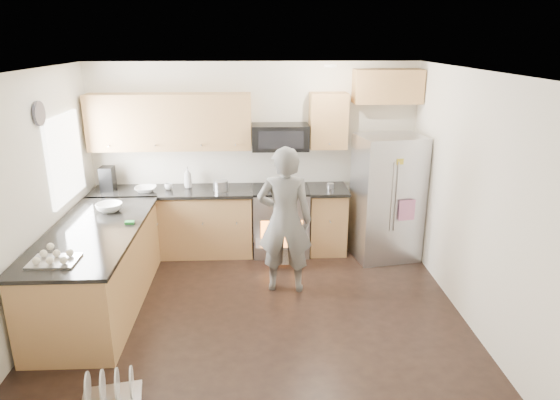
{
  "coord_description": "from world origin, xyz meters",
  "views": [
    {
      "loc": [
        0.04,
        -4.85,
        2.91
      ],
      "look_at": [
        0.29,
        0.5,
        1.15
      ],
      "focal_mm": 32.0,
      "sensor_mm": 36.0,
      "label": 1
    }
  ],
  "objects_px": {
    "dish_rack": "(111,393)",
    "stove_range": "(281,206)",
    "refrigerator": "(387,198)",
    "person": "(285,220)"
  },
  "relations": [
    {
      "from": "dish_rack",
      "to": "stove_range",
      "type": "bearing_deg",
      "value": 62.8
    },
    {
      "from": "refrigerator",
      "to": "dish_rack",
      "type": "height_order",
      "value": "refrigerator"
    },
    {
      "from": "stove_range",
      "to": "refrigerator",
      "type": "relative_size",
      "value": 1.06
    },
    {
      "from": "refrigerator",
      "to": "person",
      "type": "height_order",
      "value": "person"
    },
    {
      "from": "dish_rack",
      "to": "person",
      "type": "bearing_deg",
      "value": 50.87
    },
    {
      "from": "stove_range",
      "to": "dish_rack",
      "type": "relative_size",
      "value": 3.29
    },
    {
      "from": "stove_range",
      "to": "refrigerator",
      "type": "distance_m",
      "value": 1.45
    },
    {
      "from": "stove_range",
      "to": "refrigerator",
      "type": "bearing_deg",
      "value": -9.7
    },
    {
      "from": "person",
      "to": "dish_rack",
      "type": "xyz_separation_m",
      "value": [
        -1.56,
        -1.91,
        -0.8
      ]
    },
    {
      "from": "stove_range",
      "to": "person",
      "type": "xyz_separation_m",
      "value": [
        -0.01,
        -1.13,
        0.2
      ]
    }
  ]
}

